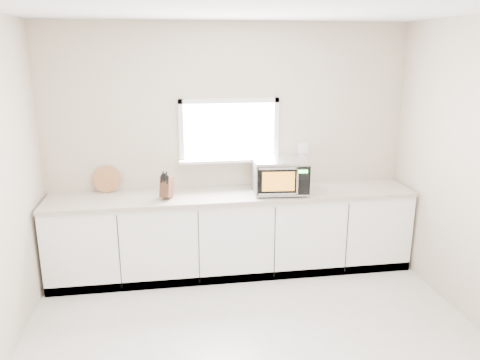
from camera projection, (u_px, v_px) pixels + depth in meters
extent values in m
cube|color=#B9A893|center=(229.00, 148.00, 5.20)|extent=(4.00, 0.02, 2.70)
cube|color=white|center=(229.00, 130.00, 5.13)|extent=(1.00, 0.02, 0.60)
cube|color=white|center=(230.00, 160.00, 5.16)|extent=(1.12, 0.16, 0.03)
cube|color=white|center=(229.00, 101.00, 5.03)|extent=(1.10, 0.04, 0.05)
cube|color=white|center=(230.00, 160.00, 5.20)|extent=(1.10, 0.04, 0.05)
cube|color=white|center=(181.00, 132.00, 5.04)|extent=(0.05, 0.04, 0.70)
cube|color=white|center=(276.00, 129.00, 5.19)|extent=(0.05, 0.04, 0.70)
cube|color=white|center=(303.00, 148.00, 5.32)|extent=(0.12, 0.01, 0.12)
cube|color=white|center=(233.00, 234.00, 5.16)|extent=(3.92, 0.60, 0.88)
cube|color=beige|center=(233.00, 195.00, 5.03)|extent=(3.92, 0.64, 0.04)
cylinder|color=black|center=(260.00, 197.00, 4.86)|extent=(0.03, 0.03, 0.02)
cylinder|color=black|center=(257.00, 188.00, 5.19)|extent=(0.03, 0.03, 0.02)
cylinder|color=black|center=(305.00, 196.00, 4.89)|extent=(0.03, 0.03, 0.02)
cylinder|color=black|center=(299.00, 187.00, 5.22)|extent=(0.03, 0.03, 0.02)
cube|color=#B2B5BA|center=(281.00, 176.00, 4.99)|extent=(0.60, 0.48, 0.34)
cube|color=black|center=(284.00, 181.00, 4.78)|extent=(0.54, 0.06, 0.30)
cube|color=#FBA225|center=(278.00, 182.00, 4.77)|extent=(0.33, 0.03, 0.20)
cylinder|color=silver|center=(298.00, 182.00, 4.76)|extent=(0.02, 0.02, 0.27)
cube|color=black|center=(303.00, 181.00, 4.79)|extent=(0.14, 0.02, 0.29)
cube|color=#19FF33|center=(303.00, 172.00, 4.75)|extent=(0.10, 0.01, 0.03)
cube|color=silver|center=(281.00, 160.00, 4.94)|extent=(0.60, 0.48, 0.01)
cube|color=#4C2A1B|center=(167.00, 187.00, 4.81)|extent=(0.16, 0.23, 0.25)
cube|color=black|center=(162.00, 178.00, 4.74)|extent=(0.03, 0.04, 0.09)
cube|color=black|center=(165.00, 178.00, 4.73)|extent=(0.03, 0.04, 0.09)
cube|color=black|center=(167.00, 180.00, 4.73)|extent=(0.03, 0.04, 0.09)
cube|color=black|center=(163.00, 176.00, 4.73)|extent=(0.03, 0.04, 0.09)
cube|color=black|center=(166.00, 176.00, 4.72)|extent=(0.03, 0.04, 0.09)
cylinder|color=#A76C40|center=(107.00, 179.00, 5.02)|extent=(0.29, 0.07, 0.29)
cylinder|color=#B2B5BA|center=(274.00, 181.00, 5.15)|extent=(0.13, 0.13, 0.17)
cylinder|color=black|center=(274.00, 172.00, 5.13)|extent=(0.12, 0.12, 0.04)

